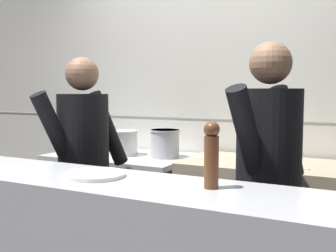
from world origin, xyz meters
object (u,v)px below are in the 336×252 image
braising_pot (165,143)px  mixing_bowl_steel (278,156)px  stock_pot (84,138)px  pepper_mill (211,153)px  oven_range (121,205)px  plated_dish_appetiser (95,175)px  sauce_pot (124,142)px  chef_sous (268,183)px  chef_head_cook (84,168)px  chefs_knife (276,165)px

braising_pot → mixing_bowl_steel: size_ratio=0.82×
stock_pot → mixing_bowl_steel: 1.66m
braising_pot → mixing_bowl_steel: 0.88m
stock_pot → pepper_mill: pepper_mill is taller
oven_range → plated_dish_appetiser: plated_dish_appetiser is taller
sauce_pot → chef_sous: size_ratio=0.15×
oven_range → braising_pot: braising_pot is taller
stock_pot → braising_pot: size_ratio=1.27×
plated_dish_appetiser → pepper_mill: 0.56m
chef_sous → braising_pot: bearing=160.9°
plated_dish_appetiser → chef_head_cook: size_ratio=0.17×
plated_dish_appetiser → braising_pot: bearing=103.5°
chef_sous → oven_range: bearing=170.7°
sauce_pot → chefs_knife: (1.25, -0.10, -0.07)m
chefs_knife → stock_pot: bearing=175.8°
oven_range → mixing_bowl_steel: bearing=-1.0°
braising_pot → chef_sous: (0.95, -0.70, -0.07)m
braising_pot → chef_head_cook: (-0.22, -0.73, -0.09)m
sauce_pot → chef_sous: chef_sous is taller
sauce_pot → braising_pot: 0.36m
chefs_knife → chef_sous: 0.56m
sauce_pot → chef_sous: (1.32, -0.66, -0.06)m
oven_range → plated_dish_appetiser: (0.71, -1.29, 0.58)m
braising_pot → chef_head_cook: size_ratio=0.15×
braising_pot → stock_pot: bearing=-178.7°
mixing_bowl_steel → pepper_mill: bearing=-91.1°
pepper_mill → chef_head_cook: 1.23m
pepper_mill → oven_range: bearing=134.8°
plated_dish_appetiser → sauce_pot: bearing=117.9°
stock_pot → mixing_bowl_steel: bearing=-1.2°
oven_range → stock_pot: bearing=178.4°
stock_pot → sauce_pot: 0.42m
plated_dish_appetiser → chef_sous: 0.89m
chefs_knife → plated_dish_appetiser: (-0.57, -1.18, 0.11)m
chefs_knife → chef_sous: bearing=-83.3°
oven_range → mixing_bowl_steel: size_ratio=3.95×
plated_dish_appetiser → mixing_bowl_steel: bearing=66.0°
plated_dish_appetiser → chef_sous: (0.64, 0.62, -0.10)m
oven_range → plated_dish_appetiser: bearing=-61.2°
mixing_bowl_steel → chef_head_cook: size_ratio=0.18×
stock_pot → plated_dish_appetiser: 1.70m
pepper_mill → mixing_bowl_steel: bearing=88.9°
stock_pot → braising_pot: bearing=1.3°
oven_range → chefs_knife: bearing=-5.0°
sauce_pot → plated_dish_appetiser: size_ratio=0.88×
mixing_bowl_steel → chef_sous: chef_sous is taller
braising_pot → chefs_knife: (0.89, -0.14, -0.08)m
braising_pot → plated_dish_appetiser: 1.36m
sauce_pot → pepper_mill: size_ratio=0.91×
mixing_bowl_steel → pepper_mill: pepper_mill is taller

